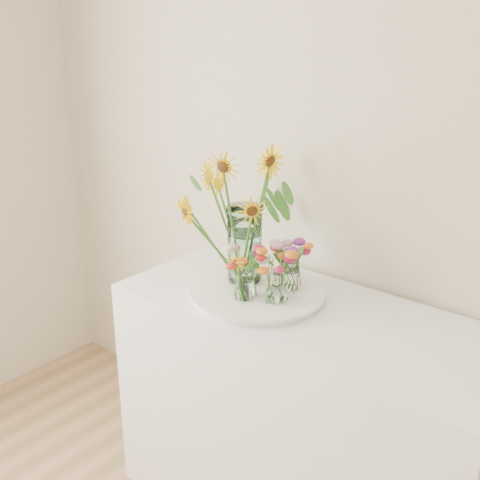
{
  "coord_description": "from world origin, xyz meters",
  "views": [
    {
      "loc": [
        0.77,
        0.34,
        1.84
      ],
      "look_at": [
        -0.52,
        1.89,
        1.11
      ],
      "focal_mm": 45.0,
      "sensor_mm": 36.0,
      "label": 1
    }
  ],
  "objects": [
    {
      "name": "wildflower_posy_c",
      "position": [
        -0.37,
        1.98,
        1.03
      ],
      "size": [
        0.21,
        0.21,
        0.2
      ],
      "primitive_type": null,
      "color": "orange",
      "rests_on": "tray"
    },
    {
      "name": "counter",
      "position": [
        -0.25,
        1.93,
        0.45
      ],
      "size": [
        1.4,
        0.6,
        0.9
      ],
      "primitive_type": "cube",
      "color": "white",
      "rests_on": "ground_plane"
    },
    {
      "name": "tray",
      "position": [
        -0.45,
        1.9,
        0.91
      ],
      "size": [
        0.47,
        0.47,
        0.02
      ],
      "primitive_type": "cylinder",
      "color": "white",
      "rests_on": "counter"
    },
    {
      "name": "small_vase_b",
      "position": [
        -0.34,
        1.87,
        0.98
      ],
      "size": [
        0.09,
        0.09,
        0.11
      ],
      "primitive_type": null,
      "rotation": [
        0.0,
        0.0,
        -0.15
      ],
      "color": "white",
      "rests_on": "tray"
    },
    {
      "name": "small_vase_a",
      "position": [
        -0.44,
        1.82,
        0.98
      ],
      "size": [
        0.08,
        0.08,
        0.11
      ],
      "primitive_type": "cylinder",
      "rotation": [
        0.0,
        0.0,
        -0.29
      ],
      "color": "white",
      "rests_on": "tray"
    },
    {
      "name": "small_vase_c",
      "position": [
        -0.37,
        1.98,
        0.98
      ],
      "size": [
        0.08,
        0.08,
        0.11
      ],
      "primitive_type": "cylinder",
      "rotation": [
        0.0,
        0.0,
        0.31
      ],
      "color": "white",
      "rests_on": "tray"
    },
    {
      "name": "wildflower_posy_b",
      "position": [
        -0.34,
        1.87,
        1.03
      ],
      "size": [
        0.19,
        0.19,
        0.2
      ],
      "primitive_type": null,
      "color": "orange",
      "rests_on": "tray"
    },
    {
      "name": "sunflower_bouquet",
      "position": [
        -0.54,
        1.94,
        1.2
      ],
      "size": [
        0.81,
        0.81,
        0.55
      ],
      "primitive_type": null,
      "rotation": [
        0.0,
        0.0,
        -0.06
      ],
      "color": "yellow",
      "rests_on": "tray"
    },
    {
      "name": "wildflower_posy_a",
      "position": [
        -0.44,
        1.82,
        1.03
      ],
      "size": [
        0.19,
        0.19,
        0.2
      ],
      "primitive_type": null,
      "color": "orange",
      "rests_on": "tray"
    },
    {
      "name": "mason_jar",
      "position": [
        -0.54,
        1.94,
        1.07
      ],
      "size": [
        0.13,
        0.13,
        0.29
      ],
      "primitive_type": "cylinder",
      "rotation": [
        0.0,
        0.0,
        -0.06
      ],
      "color": "#AFEADB",
      "rests_on": "tray"
    }
  ]
}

